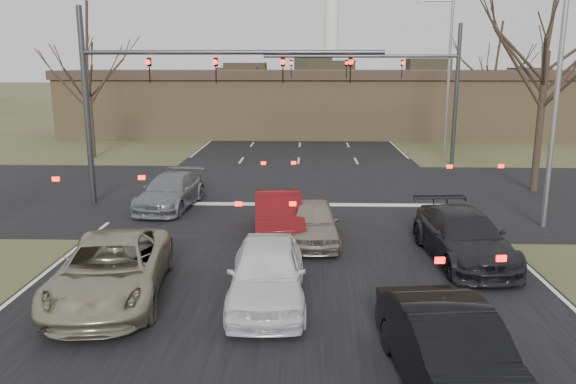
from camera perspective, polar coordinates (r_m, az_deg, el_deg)
name	(u,v)px	position (r m, az deg, el deg)	size (l,w,h in m)	color
ground	(282,370)	(11.28, -0.58, -17.64)	(360.00, 360.00, 0.00)	#3A4324
road_main	(302,112)	(69.96, 1.46, 8.10)	(14.00, 300.00, 0.02)	black
road_cross	(296,194)	(25.37, 0.81, -0.20)	(200.00, 14.00, 0.02)	black
building	(325,102)	(47.84, 3.74, 9.10)	(42.40, 10.40, 5.30)	olive
mast_arm_near	(165,81)	(23.42, -12.38, 10.93)	(12.12, 0.24, 8.00)	#383A3D
mast_arm_far	(407,77)	(33.23, 12.03, 11.31)	(11.12, 0.24, 8.00)	#383A3D
streetlight_right_near	(554,69)	(21.44, 25.40, 11.24)	(2.34, 0.25, 10.00)	gray
streetlight_right_far	(446,67)	(37.79, 15.79, 12.12)	(2.34, 0.25, 10.00)	gray
tree_left_far	(84,37)	(37.26, -19.98, 14.55)	(5.70, 5.70, 9.50)	black
tree_right_far	(497,48)	(47.06, 20.44, 13.52)	(5.40, 5.40, 9.00)	black
car_silver_suv	(111,269)	(14.72, -17.51, -7.49)	(2.52, 5.47, 1.52)	gray
car_white_sedan	(267,272)	(13.81, -2.14, -8.17)	(1.83, 4.55, 1.55)	white
car_black_hatch	(450,352)	(10.69, 16.18, -15.36)	(1.61, 4.63, 1.52)	black
car_charcoal_sedan	(463,236)	(17.51, 17.38, -4.33)	(2.06, 5.08, 1.47)	black
car_grey_ahead	(171,191)	(23.36, -11.84, 0.07)	(1.91, 4.70, 1.37)	slate
car_red_ahead	(278,215)	(19.05, -1.02, -2.34)	(1.58, 4.52, 1.49)	#5B0D0F
car_silver_ahead	(313,222)	(18.44, 2.57, -3.05)	(1.62, 4.03, 1.37)	gray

